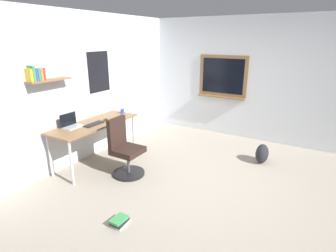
{
  "coord_description": "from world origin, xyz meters",
  "views": [
    {
      "loc": [
        -3.42,
        -1.31,
        2.15
      ],
      "look_at": [
        0.0,
        0.72,
        0.85
      ],
      "focal_mm": 28.83,
      "sensor_mm": 36.0,
      "label": 1
    }
  ],
  "objects": [
    {
      "name": "laptop",
      "position": [
        -0.61,
        2.21,
        0.81
      ],
      "size": [
        0.31,
        0.21,
        0.23
      ],
      "color": "#ADAFB5",
      "rests_on": "desk"
    },
    {
      "name": "computer_mouse",
      "position": [
        -0.04,
        1.99,
        0.77
      ],
      "size": [
        0.1,
        0.06,
        0.03
      ],
      "primitive_type": "ellipsoid",
      "color": "#262628",
      "rests_on": "desk"
    },
    {
      "name": "wall_back",
      "position": [
        -0.01,
        2.45,
        1.3
      ],
      "size": [
        5.0,
        0.3,
        2.6
      ],
      "color": "silver",
      "rests_on": "ground"
    },
    {
      "name": "office_chair",
      "position": [
        -0.31,
        1.35,
        0.41
      ],
      "size": [
        0.52,
        0.52,
        0.95
      ],
      "color": "black",
      "rests_on": "ground"
    },
    {
      "name": "keyboard",
      "position": [
        -0.32,
        1.99,
        0.76
      ],
      "size": [
        0.37,
        0.13,
        0.02
      ],
      "primitive_type": "cube",
      "color": "black",
      "rests_on": "desk"
    },
    {
      "name": "book_stack_on_floor",
      "position": [
        -1.37,
        0.58,
        0.05
      ],
      "size": [
        0.23,
        0.17,
        0.09
      ],
      "color": "silver",
      "rests_on": "ground"
    },
    {
      "name": "wall_right",
      "position": [
        2.45,
        0.03,
        1.3
      ],
      "size": [
        0.22,
        5.0,
        2.6
      ],
      "color": "silver",
      "rests_on": "ground"
    },
    {
      "name": "ground_plane",
      "position": [
        0.0,
        0.0,
        0.0
      ],
      "size": [
        5.2,
        5.2,
        0.0
      ],
      "primitive_type": "plane",
      "color": "#9E9384",
      "rests_on": "ground"
    },
    {
      "name": "desk",
      "position": [
        -0.24,
        2.06,
        0.68
      ],
      "size": [
        1.64,
        0.61,
        0.75
      ],
      "color": "olive",
      "rests_on": "ground"
    },
    {
      "name": "coffee_mug",
      "position": [
        0.48,
        2.04,
        0.8
      ],
      "size": [
        0.08,
        0.08,
        0.09
      ],
      "primitive_type": "cylinder",
      "color": "#334CA5",
      "rests_on": "desk"
    },
    {
      "name": "backpack",
      "position": [
        1.26,
        -0.49,
        0.18
      ],
      "size": [
        0.32,
        0.22,
        0.35
      ],
      "primitive_type": "ellipsoid",
      "color": "#232328",
      "rests_on": "ground"
    }
  ]
}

